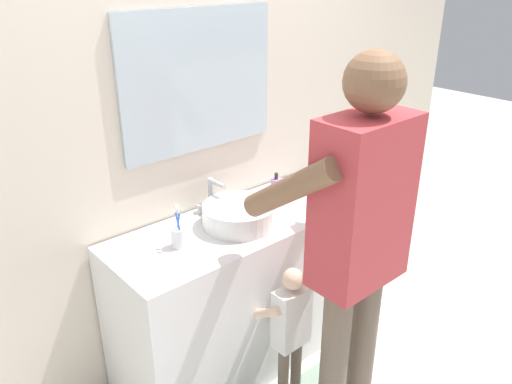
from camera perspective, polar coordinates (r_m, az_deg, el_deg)
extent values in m
cube|color=beige|center=(2.67, -6.73, 8.21)|extent=(4.40, 0.08, 2.70)
cube|color=silver|center=(2.58, -6.26, 12.11)|extent=(0.88, 0.02, 0.69)
cube|color=white|center=(2.84, -2.03, -11.24)|extent=(1.35, 0.54, 0.87)
cylinder|color=silver|center=(2.57, -1.91, -2.56)|extent=(0.36, 0.36, 0.11)
cylinder|color=beige|center=(2.57, -1.91, -2.45)|extent=(0.30, 0.30, 0.09)
cylinder|color=#B7BABF|center=(2.72, -5.03, -0.23)|extent=(0.03, 0.03, 0.18)
cylinder|color=#B7BABF|center=(2.64, -4.32, 0.94)|extent=(0.02, 0.12, 0.02)
cylinder|color=#B7BABF|center=(2.71, -6.16, -1.88)|extent=(0.04, 0.04, 0.05)
cylinder|color=#B7BABF|center=(2.79, -3.82, -1.05)|extent=(0.04, 0.04, 0.05)
cylinder|color=silver|center=(2.41, -8.61, -5.01)|extent=(0.07, 0.07, 0.09)
cylinder|color=blue|center=(2.37, -8.50, -4.06)|extent=(0.04, 0.01, 0.17)
cube|color=white|center=(2.33, -8.64, -2.01)|extent=(0.01, 0.02, 0.02)
cylinder|color=blue|center=(2.40, -8.65, -3.74)|extent=(0.03, 0.03, 0.17)
cube|color=white|center=(2.36, -8.79, -1.70)|extent=(0.01, 0.02, 0.02)
cylinder|color=#B27FC6|center=(2.82, 2.24, 0.24)|extent=(0.06, 0.06, 0.13)
cylinder|color=#2D2D2D|center=(2.79, 2.26, 1.78)|extent=(0.02, 0.02, 0.04)
cylinder|color=#6B5B4C|center=(2.74, 3.04, -19.67)|extent=(0.06, 0.06, 0.36)
cylinder|color=#6B5B4C|center=(2.79, 4.46, -18.79)|extent=(0.06, 0.06, 0.36)
cube|color=white|center=(2.54, 3.97, -13.69)|extent=(0.18, 0.10, 0.32)
sphere|color=beige|center=(2.41, 4.12, -9.60)|extent=(0.10, 0.10, 0.10)
cylinder|color=beige|center=(2.52, 0.98, -13.27)|extent=(0.04, 0.22, 0.17)
cylinder|color=beige|center=(2.63, 4.26, -11.50)|extent=(0.04, 0.22, 0.17)
cylinder|color=#6B5B4C|center=(2.48, 8.62, -18.27)|extent=(0.13, 0.13, 0.83)
cylinder|color=#6B5B4C|center=(2.61, 11.73, -16.06)|extent=(0.13, 0.13, 0.83)
cube|color=#B7383D|center=(2.12, 11.77, -1.16)|extent=(0.42, 0.23, 0.72)
sphere|color=brown|center=(1.96, 13.00, 11.83)|extent=(0.23, 0.23, 0.23)
cylinder|color=brown|center=(2.04, 3.79, 0.33)|extent=(0.10, 0.50, 0.39)
cylinder|color=brown|center=(2.36, 11.69, 3.29)|extent=(0.10, 0.50, 0.39)
cylinder|color=orange|center=(2.54, 7.99, 0.50)|extent=(0.01, 0.14, 0.03)
cube|color=white|center=(2.59, 6.76, 1.25)|extent=(0.01, 0.02, 0.02)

